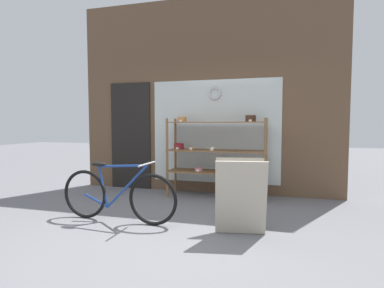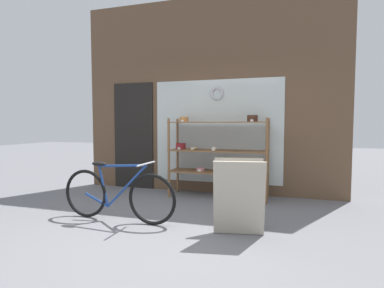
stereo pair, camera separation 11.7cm
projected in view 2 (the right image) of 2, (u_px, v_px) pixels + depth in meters
The scene contains 5 objects.
ground_plane at pixel (153, 239), 3.34m from camera, with size 30.00×30.00×0.00m, color slate.
storefront_facade at pixel (205, 99), 5.60m from camera, with size 4.94×0.13×3.62m.
display_case at pixel (217, 148), 5.21m from camera, with size 1.71×0.50×1.43m.
bicycle at pixel (117, 194), 3.96m from camera, with size 1.67×0.46×0.79m.
sandwich_board at pixel (239, 197), 3.47m from camera, with size 0.63×0.47×0.87m.
Camera 2 is at (1.36, -3.00, 1.28)m, focal length 28.00 mm.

